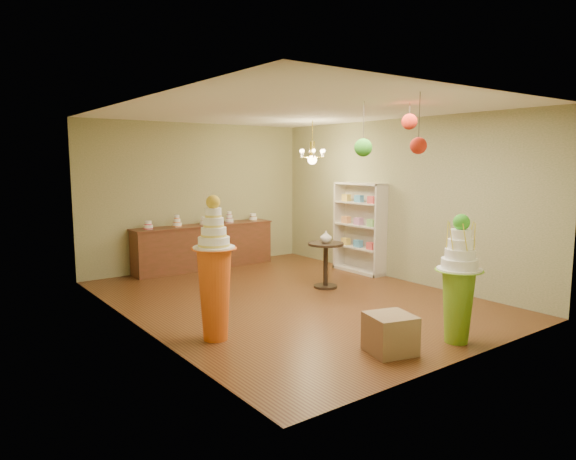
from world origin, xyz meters
TOP-DOWN VIEW (x-y plane):
  - floor at (0.00, 0.00)m, footprint 6.50×6.50m
  - ceiling at (0.00, 0.00)m, footprint 6.50×6.50m
  - wall_back at (0.00, 3.25)m, footprint 5.00×0.04m
  - wall_front at (0.00, -3.25)m, footprint 5.00×0.04m
  - wall_left at (-2.50, 0.00)m, footprint 0.04×6.50m
  - wall_right at (2.50, 0.00)m, footprint 0.04×6.50m
  - pedestal_green at (0.44, -2.85)m, footprint 0.63×0.63m
  - pedestal_orange at (-1.90, -0.98)m, footprint 0.53×0.53m
  - burlap_riser at (-0.48, -2.60)m, footprint 0.62×0.62m
  - sideboard at (0.00, 2.97)m, footprint 3.04×0.54m
  - shelving_unit at (2.34, 0.80)m, footprint 0.33×1.20m
  - round_table at (0.95, 0.21)m, footprint 0.72×0.72m
  - vase at (0.95, 0.21)m, footprint 0.23×0.23m
  - pom_red_left at (-0.17, -2.67)m, footprint 0.19×0.19m
  - pom_green_mid at (-0.03, -1.64)m, footprint 0.24×0.24m
  - pom_red_right at (0.58, -1.88)m, footprint 0.21×0.21m
  - chandelier at (1.49, 1.27)m, footprint 0.58×0.58m

SIDE VIEW (x-z plane):
  - floor at x=0.00m, z-range 0.00..0.00m
  - burlap_riser at x=-0.48m, z-range 0.00..0.46m
  - sideboard at x=0.00m, z-range -0.10..1.06m
  - round_table at x=0.95m, z-range 0.12..0.92m
  - pedestal_green at x=0.44m, z-range -0.12..1.48m
  - pedestal_orange at x=-1.90m, z-range -0.17..1.65m
  - shelving_unit at x=2.34m, z-range 0.00..1.80m
  - vase at x=0.95m, z-range 0.80..1.02m
  - wall_back at x=0.00m, z-range 0.00..3.00m
  - wall_front at x=0.00m, z-range 0.00..3.00m
  - wall_left at x=-2.50m, z-range 0.00..3.00m
  - wall_right at x=2.50m, z-range 0.00..3.00m
  - chandelier at x=1.49m, z-range 1.88..2.73m
  - pom_red_left at x=-0.17m, z-range 2.05..2.75m
  - pom_green_mid at x=-0.03m, z-range 2.05..2.76m
  - pom_red_right at x=0.58m, z-range 2.57..2.93m
  - ceiling at x=0.00m, z-range 3.00..3.00m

